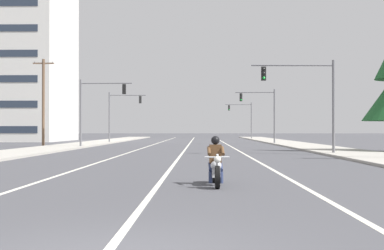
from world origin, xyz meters
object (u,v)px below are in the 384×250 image
object	(u,v)px
traffic_signal_near_left	(95,103)
traffic_signal_mid_left	(120,110)
motorcycle_with_rider	(216,166)
traffic_signal_near_right	(309,91)
traffic_signal_mid_right	(263,108)
apartment_building_far_left_block	(1,49)
utility_pole_left_near	(43,101)
traffic_signal_far_right	(244,115)

from	to	relation	value
traffic_signal_near_left	traffic_signal_mid_left	world-z (taller)	same
motorcycle_with_rider	traffic_signal_near_right	bearing A→B (deg)	69.46
traffic_signal_mid_right	apartment_building_far_left_block	size ratio (longest dim) A/B	0.23
motorcycle_with_rider	utility_pole_left_near	bearing A→B (deg)	115.62
motorcycle_with_rider	traffic_signal_far_right	distance (m)	69.42
motorcycle_with_rider	utility_pole_left_near	distance (m)	35.64
traffic_signal_mid_right	apartment_building_far_left_block	bearing A→B (deg)	158.17
utility_pole_left_near	apartment_building_far_left_block	distance (m)	28.92
traffic_signal_far_right	traffic_signal_near_left	bearing A→B (deg)	-113.52
motorcycle_with_rider	traffic_signal_mid_left	distance (m)	47.08
motorcycle_with_rider	traffic_signal_mid_left	xyz separation A→B (m)	(-10.32, 45.81, 3.49)
traffic_signal_mid_right	utility_pole_left_near	bearing A→B (deg)	-156.57
traffic_signal_mid_left	traffic_signal_far_right	size ratio (longest dim) A/B	1.00
traffic_signal_near_right	traffic_signal_near_left	distance (m)	20.76
apartment_building_far_left_block	traffic_signal_far_right	bearing A→B (deg)	20.15
traffic_signal_near_right	utility_pole_left_near	size ratio (longest dim) A/B	0.75
traffic_signal_mid_left	traffic_signal_far_right	world-z (taller)	same
motorcycle_with_rider	utility_pole_left_near	xyz separation A→B (m)	(-15.32, 31.95, 3.77)
traffic_signal_near_right	utility_pole_left_near	world-z (taller)	utility_pole_left_near
traffic_signal_near_left	traffic_signal_far_right	xyz separation A→B (m)	(16.88, 38.79, -0.02)
traffic_signal_mid_right	utility_pole_left_near	distance (m)	23.96
traffic_signal_near_left	motorcycle_with_rider	bearing A→B (deg)	-71.69
traffic_signal_far_right	motorcycle_with_rider	bearing A→B (deg)	-95.70
utility_pole_left_near	apartment_building_far_left_block	xyz separation A→B (m)	(-13.76, 23.84, 8.87)
traffic_signal_far_right	traffic_signal_mid_right	bearing A→B (deg)	-90.49
motorcycle_with_rider	traffic_signal_mid_right	size ratio (longest dim) A/B	0.35
traffic_signal_near_left	traffic_signal_mid_right	bearing A→B (deg)	34.10
traffic_signal_near_left	traffic_signal_mid_right	xyz separation A→B (m)	(16.65, 11.27, -0.02)
traffic_signal_near_right	traffic_signal_mid_left	size ratio (longest dim) A/B	1.00
traffic_signal_mid_right	traffic_signal_far_right	world-z (taller)	same
traffic_signal_far_right	apartment_building_far_left_block	world-z (taller)	apartment_building_far_left_block
motorcycle_with_rider	traffic_signal_far_right	world-z (taller)	traffic_signal_far_right
traffic_signal_far_right	apartment_building_far_left_block	xyz separation A→B (m)	(-35.97, -13.20, 9.15)
motorcycle_with_rider	apartment_building_far_left_block	world-z (taller)	apartment_building_far_left_block
motorcycle_with_rider	traffic_signal_near_right	world-z (taller)	traffic_signal_near_right
traffic_signal_near_right	traffic_signal_mid_left	bearing A→B (deg)	121.28
traffic_signal_near_right	apartment_building_far_left_block	bearing A→B (deg)	133.29
motorcycle_with_rider	traffic_signal_near_left	size ratio (longest dim) A/B	0.35
traffic_signal_mid_right	traffic_signal_mid_left	xyz separation A→B (m)	(-16.97, 4.33, -0.00)
traffic_signal_mid_right	utility_pole_left_near	xyz separation A→B (m)	(-21.98, -9.52, 0.28)
motorcycle_with_rider	apartment_building_far_left_block	bearing A→B (deg)	117.53
traffic_signal_mid_left	motorcycle_with_rider	bearing A→B (deg)	-77.30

